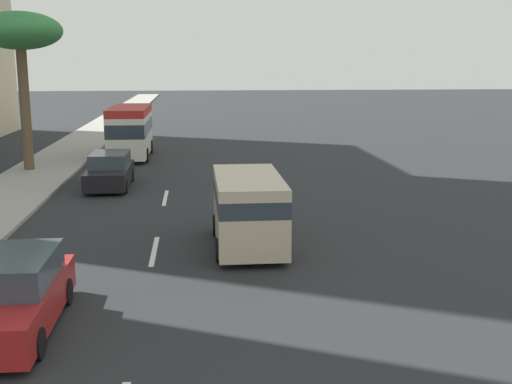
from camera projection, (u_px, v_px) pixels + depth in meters
ground_plane at (172, 165)px, 36.78m from camera, size 198.00×198.00×0.00m
sidewalk_right at (50, 165)px, 36.12m from camera, size 162.00×3.72×0.15m
lane_stripe_mid at (154, 251)px, 20.00m from camera, size 3.20×0.16×0.01m
lane_stripe_far at (165, 198)px, 27.82m from camera, size 3.20×0.16×0.01m
minibus_lead at (130, 130)px, 39.37m from camera, size 6.84×2.39×3.14m
car_second at (110, 171)px, 30.14m from camera, size 4.77×1.93×1.62m
van_third at (248, 207)px, 20.22m from camera, size 4.87×2.19×2.31m
car_fourth at (16, 295)px, 14.02m from camera, size 4.76×1.80×1.66m
palm_tree at (20, 34)px, 32.99m from camera, size 4.37×4.37×8.26m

